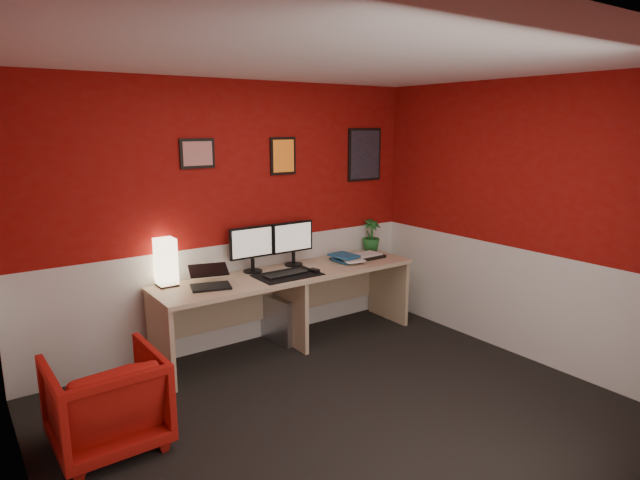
{
  "coord_description": "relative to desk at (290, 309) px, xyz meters",
  "views": [
    {
      "loc": [
        -2.23,
        -2.79,
        2.1
      ],
      "look_at": [
        0.6,
        1.21,
        1.05
      ],
      "focal_mm": 30.36,
      "sensor_mm": 36.0,
      "label": 1
    }
  ],
  "objects": [
    {
      "name": "ground",
      "position": [
        -0.39,
        -1.41,
        -0.36
      ],
      "size": [
        4.0,
        3.5,
        0.01
      ],
      "primitive_type": "cube",
      "color": "black",
      "rests_on": "ground"
    },
    {
      "name": "ceiling",
      "position": [
        -0.39,
        -1.41,
        2.13
      ],
      "size": [
        4.0,
        3.5,
        0.01
      ],
      "primitive_type": "cube",
      "color": "white",
      "rests_on": "ground"
    },
    {
      "name": "wall_back",
      "position": [
        -0.39,
        0.34,
        0.89
      ],
      "size": [
        4.0,
        0.01,
        2.5
      ],
      "primitive_type": "cube",
      "color": "maroon",
      "rests_on": "ground"
    },
    {
      "name": "wall_front",
      "position": [
        -0.39,
        -3.16,
        0.89
      ],
      "size": [
        4.0,
        0.01,
        2.5
      ],
      "primitive_type": "cube",
      "color": "maroon",
      "rests_on": "ground"
    },
    {
      "name": "wall_left",
      "position": [
        -2.39,
        -1.41,
        0.89
      ],
      "size": [
        0.01,
        3.5,
        2.5
      ],
      "primitive_type": "cube",
      "color": "maroon",
      "rests_on": "ground"
    },
    {
      "name": "wall_right",
      "position": [
        1.61,
        -1.41,
        0.89
      ],
      "size": [
        0.01,
        3.5,
        2.5
      ],
      "primitive_type": "cube",
      "color": "maroon",
      "rests_on": "ground"
    },
    {
      "name": "wainscot_back",
      "position": [
        -0.39,
        0.34,
        0.14
      ],
      "size": [
        4.0,
        0.01,
        1.0
      ],
      "primitive_type": "cube",
      "color": "silver",
      "rests_on": "ground"
    },
    {
      "name": "wainscot_left",
      "position": [
        -2.38,
        -1.41,
        0.14
      ],
      "size": [
        0.01,
        3.5,
        1.0
      ],
      "primitive_type": "cube",
      "color": "silver",
      "rests_on": "ground"
    },
    {
      "name": "wainscot_right",
      "position": [
        1.61,
        -1.41,
        0.14
      ],
      "size": [
        0.01,
        3.5,
        1.0
      ],
      "primitive_type": "cube",
      "color": "silver",
      "rests_on": "ground"
    },
    {
      "name": "desk",
      "position": [
        0.0,
        0.0,
        0.0
      ],
      "size": [
        2.6,
        0.65,
        0.73
      ],
      "primitive_type": "cube",
      "color": "tan",
      "rests_on": "ground"
    },
    {
      "name": "shoji_lamp",
      "position": [
        -1.1,
        0.23,
        0.56
      ],
      "size": [
        0.16,
        0.16,
        0.4
      ],
      "primitive_type": "cube",
      "color": "#FFE5B2",
      "rests_on": "desk"
    },
    {
      "name": "laptop",
      "position": [
        -0.82,
        -0.03,
        0.47
      ],
      "size": [
        0.38,
        0.31,
        0.22
      ],
      "primitive_type": "cube",
      "rotation": [
        0.0,
        0.0,
        -0.28
      ],
      "color": "black",
      "rests_on": "desk"
    },
    {
      "name": "monitor_left",
      "position": [
        -0.28,
        0.21,
        0.66
      ],
      "size": [
        0.45,
        0.06,
        0.58
      ],
      "primitive_type": "cube",
      "color": "black",
      "rests_on": "desk"
    },
    {
      "name": "monitor_right",
      "position": [
        0.17,
        0.19,
        0.66
      ],
      "size": [
        0.45,
        0.06,
        0.58
      ],
      "primitive_type": "cube",
      "color": "black",
      "rests_on": "desk"
    },
    {
      "name": "desk_mat",
      "position": [
        -0.07,
        -0.08,
        0.37
      ],
      "size": [
        0.6,
        0.38,
        0.01
      ],
      "primitive_type": "cube",
      "color": "black",
      "rests_on": "desk"
    },
    {
      "name": "keyboard",
      "position": [
        -0.09,
        -0.08,
        0.38
      ],
      "size": [
        0.43,
        0.16,
        0.02
      ],
      "primitive_type": "cube",
      "rotation": [
        0.0,
        0.0,
        0.04
      ],
      "color": "black",
      "rests_on": "desk_mat"
    },
    {
      "name": "mouse",
      "position": [
        0.18,
        -0.15,
        0.39
      ],
      "size": [
        0.07,
        0.11,
        0.03
      ],
      "primitive_type": "cube",
      "rotation": [
        0.0,
        0.0,
        0.14
      ],
      "color": "black",
      "rests_on": "desk_mat"
    },
    {
      "name": "book_bottom",
      "position": [
        0.58,
        0.02,
        0.38
      ],
      "size": [
        0.2,
        0.27,
        0.03
      ],
      "primitive_type": "imported",
      "rotation": [
        0.0,
        0.0,
        0.0
      ],
      "color": "#1D5887",
      "rests_on": "desk"
    },
    {
      "name": "book_middle",
      "position": [
        0.6,
        -0.04,
        0.4
      ],
      "size": [
        0.27,
        0.32,
        0.02
      ],
      "primitive_type": "imported",
      "rotation": [
        0.0,
        0.0,
        -0.29
      ],
      "color": "silver",
      "rests_on": "book_bottom"
    },
    {
      "name": "book_top",
      "position": [
        0.55,
        -0.0,
        0.43
      ],
      "size": [
        0.24,
        0.31,
        0.03
      ],
      "primitive_type": "imported",
      "rotation": [
        0.0,
        0.0,
        0.09
      ],
      "color": "#1D5887",
      "rests_on": "book_middle"
    },
    {
      "name": "zen_tray",
      "position": [
        0.96,
        0.01,
        0.38
      ],
      "size": [
        0.36,
        0.26,
        0.03
      ],
      "primitive_type": "cube",
      "rotation": [
        0.0,
        0.0,
        0.03
      ],
      "color": "black",
      "rests_on": "desk"
    },
    {
      "name": "potted_plant",
      "position": [
        1.2,
        0.22,
        0.54
      ],
      "size": [
        0.23,
        0.23,
        0.35
      ],
      "primitive_type": "imported",
      "rotation": [
        0.0,
        0.0,
        -0.18
      ],
      "color": "#19591E",
      "rests_on": "desk"
    },
    {
      "name": "pc_tower",
      "position": [
        -0.01,
        0.15,
        -0.14
      ],
      "size": [
        0.25,
        0.47,
        0.45
      ],
      "primitive_type": "cube",
      "rotation": [
        0.0,
        0.0,
        0.13
      ],
      "color": "#99999E",
      "rests_on": "ground"
    },
    {
      "name": "armchair",
      "position": [
        -1.89,
        -0.73,
        -0.05
      ],
      "size": [
        0.7,
        0.72,
        0.64
      ],
      "primitive_type": "imported",
      "rotation": [
        0.0,
        0.0,
        3.17
      ],
      "color": "#A81711",
      "rests_on": "ground"
    },
    {
      "name": "art_left",
      "position": [
        -0.73,
        0.33,
        1.49
      ],
      "size": [
        0.32,
        0.02,
        0.26
      ],
      "primitive_type": "cube",
      "color": "red",
      "rests_on": "wall_back"
    },
    {
      "name": "art_center",
      "position": [
        0.15,
        0.33,
        1.44
      ],
      "size": [
        0.28,
        0.02,
        0.36
      ],
      "primitive_type": "cube",
      "color": "orange",
      "rests_on": "wall_back"
    },
    {
      "name": "art_right",
      "position": [
        1.18,
        0.33,
        1.42
      ],
      "size": [
        0.44,
        0.02,
        0.56
      ],
      "primitive_type": "cube",
      "color": "black",
      "rests_on": "wall_back"
    }
  ]
}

